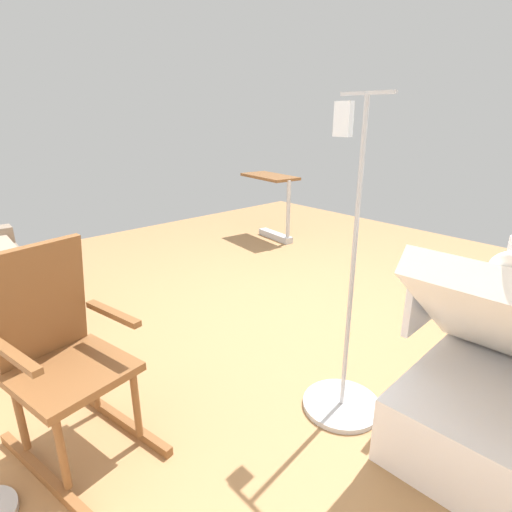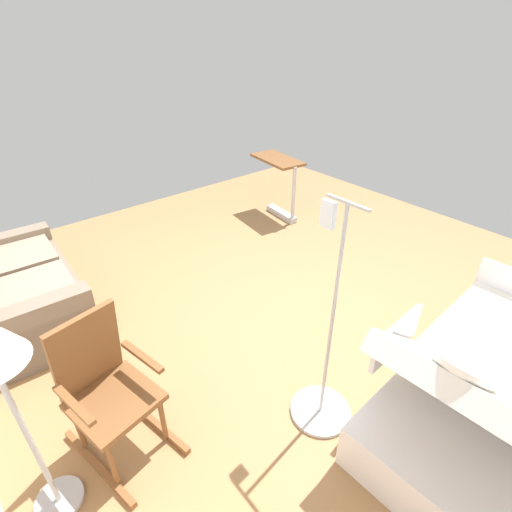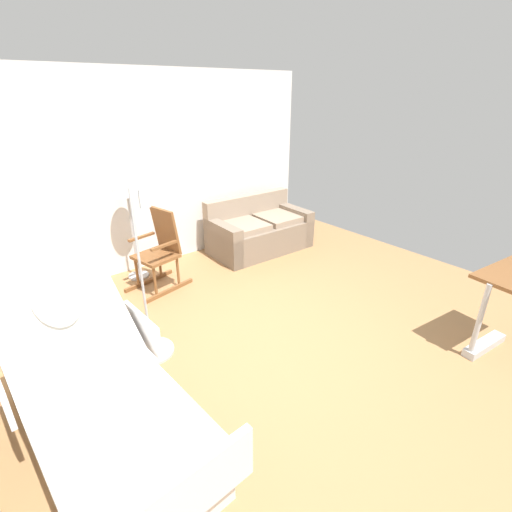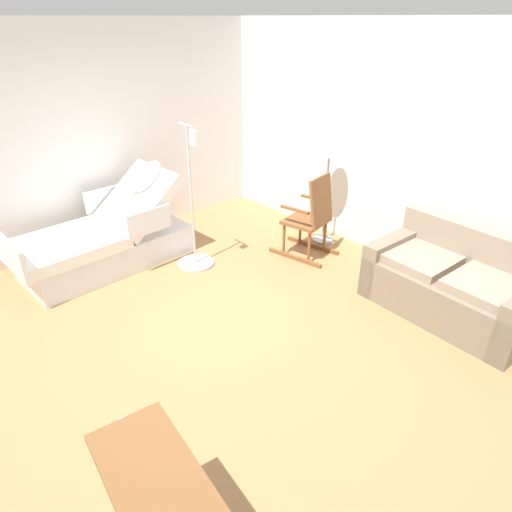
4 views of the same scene
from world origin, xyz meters
name	(u,v)px [view 1 (image 1 of 4)]	position (x,y,z in m)	size (l,w,h in m)	color
ground_plane	(285,308)	(0.00, 0.00, 0.00)	(6.57, 6.57, 0.00)	#9E7247
rocking_chair	(62,358)	(-0.36, 1.90, 0.50)	(0.84, 0.61, 1.05)	brown
overbed_table	(273,199)	(1.60, -1.42, 0.53)	(0.86, 0.49, 0.84)	#B2B5BA
iv_pole	(343,369)	(-1.10, 0.68, 0.25)	(0.44, 0.44, 1.69)	#B2B5BA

